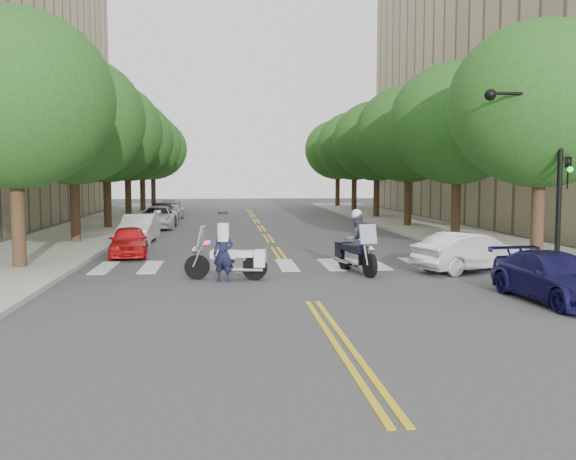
{
  "coord_description": "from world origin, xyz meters",
  "views": [
    {
      "loc": [
        -2.14,
        -15.47,
        3.13
      ],
      "look_at": [
        -0.04,
        5.71,
        1.3
      ],
      "focal_mm": 40.0,
      "sensor_mm": 36.0,
      "label": 1
    }
  ],
  "objects": [
    {
      "name": "tree_r_5",
      "position": [
        8.8,
        46.0,
        5.55
      ],
      "size": [
        6.4,
        6.4,
        8.45
      ],
      "color": "#382316",
      "rests_on": "ground"
    },
    {
      "name": "tree_r_4",
      "position": [
        8.8,
        38.0,
        5.55
      ],
      "size": [
        6.4,
        6.4,
        8.45
      ],
      "color": "#382316",
      "rests_on": "ground"
    },
    {
      "name": "tree_l_5",
      "position": [
        -8.8,
        46.0,
        5.55
      ],
      "size": [
        6.4,
        6.4,
        8.45
      ],
      "color": "#382316",
      "rests_on": "ground"
    },
    {
      "name": "parked_car_c",
      "position": [
        -6.07,
        22.44,
        0.65
      ],
      "size": [
        2.17,
        4.71,
        1.31
      ],
      "primitive_type": "imported",
      "rotation": [
        0.0,
        0.0,
        -0.0
      ],
      "color": "#B4B8BC",
      "rests_on": "ground"
    },
    {
      "name": "parked_car_e",
      "position": [
        -5.93,
        29.5,
        0.74
      ],
      "size": [
        1.9,
        4.41,
        1.48
      ],
      "primitive_type": "imported",
      "rotation": [
        0.0,
        0.0,
        -0.04
      ],
      "color": "#9E9EA4",
      "rests_on": "ground"
    },
    {
      "name": "sidewalk_right",
      "position": [
        9.5,
        22.0,
        0.07
      ],
      "size": [
        5.0,
        60.0,
        0.15
      ],
      "primitive_type": "cube",
      "color": "#9E9991",
      "rests_on": "ground"
    },
    {
      "name": "parked_car_a",
      "position": [
        -5.82,
        9.5,
        0.59
      ],
      "size": [
        1.73,
        3.58,
        1.18
      ],
      "primitive_type": "imported",
      "rotation": [
        0.0,
        0.0,
        0.1
      ],
      "color": "red",
      "rests_on": "ground"
    },
    {
      "name": "tree_r_3",
      "position": [
        8.8,
        30.0,
        5.55
      ],
      "size": [
        6.4,
        6.4,
        8.45
      ],
      "color": "#382316",
      "rests_on": "ground"
    },
    {
      "name": "motorcycle_police",
      "position": [
        2.02,
        4.56,
        0.91
      ],
      "size": [
        1.01,
        2.48,
        2.05
      ],
      "rotation": [
        0.0,
        0.0,
        3.39
      ],
      "color": "black",
      "rests_on": "ground"
    },
    {
      "name": "tree_l_4",
      "position": [
        -8.8,
        38.0,
        5.55
      ],
      "size": [
        6.4,
        6.4,
        8.45
      ],
      "color": "#382316",
      "rests_on": "ground"
    },
    {
      "name": "ground",
      "position": [
        0.0,
        0.0,
        0.0
      ],
      "size": [
        140.0,
        140.0,
        0.0
      ],
      "primitive_type": "plane",
      "color": "#38383A",
      "rests_on": "ground"
    },
    {
      "name": "parked_car_b",
      "position": [
        -6.08,
        14.5,
        0.66
      ],
      "size": [
        1.55,
        4.04,
        1.31
      ],
      "primitive_type": "imported",
      "rotation": [
        0.0,
        0.0,
        -0.04
      ],
      "color": "silver",
      "rests_on": "ground"
    },
    {
      "name": "sidewalk_left",
      "position": [
        -9.5,
        22.0,
        0.07
      ],
      "size": [
        5.0,
        60.0,
        0.15
      ],
      "primitive_type": "cube",
      "color": "#9E9991",
      "rests_on": "ground"
    },
    {
      "name": "tree_r_1",
      "position": [
        8.8,
        14.0,
        5.55
      ],
      "size": [
        6.4,
        6.4,
        8.45
      ],
      "color": "#382316",
      "rests_on": "ground"
    },
    {
      "name": "traffic_signal_pole",
      "position": [
        7.72,
        3.5,
        3.72
      ],
      "size": [
        2.82,
        0.42,
        6.0
      ],
      "color": "black",
      "rests_on": "ground"
    },
    {
      "name": "sedan_blue",
      "position": [
        6.0,
        -0.5,
        0.61
      ],
      "size": [
        2.07,
        4.31,
        1.21
      ],
      "primitive_type": "imported",
      "rotation": [
        0.0,
        0.0,
        0.09
      ],
      "color": "#141148",
      "rests_on": "ground"
    },
    {
      "name": "parked_car_d",
      "position": [
        -5.98,
        24.5,
        0.68
      ],
      "size": [
        1.98,
        4.73,
        1.37
      ],
      "primitive_type": "imported",
      "rotation": [
        0.0,
        0.0,
        0.01
      ],
      "color": "black",
      "rests_on": "ground"
    },
    {
      "name": "tree_l_3",
      "position": [
        -8.8,
        30.0,
        5.55
      ],
      "size": [
        6.4,
        6.4,
        8.45
      ],
      "color": "#382316",
      "rests_on": "ground"
    },
    {
      "name": "officer_standing",
      "position": [
        -2.19,
        3.28,
        0.83
      ],
      "size": [
        0.7,
        0.56,
        1.66
      ],
      "primitive_type": "imported",
      "rotation": [
        0.0,
        0.0,
        -0.31
      ],
      "color": "#161732",
      "rests_on": "ground"
    },
    {
      "name": "tree_r_0",
      "position": [
        8.8,
        6.0,
        5.55
      ],
      "size": [
        6.4,
        6.4,
        8.45
      ],
      "color": "#382316",
      "rests_on": "ground"
    },
    {
      "name": "motorcycle_parked",
      "position": [
        -1.9,
        3.61,
        0.56
      ],
      "size": [
        2.49,
        0.87,
        1.61
      ],
      "rotation": [
        0.0,
        0.0,
        1.39
      ],
      "color": "black",
      "rests_on": "ground"
    },
    {
      "name": "tree_l_1",
      "position": [
        -8.8,
        14.0,
        5.55
      ],
      "size": [
        6.4,
        6.4,
        8.45
      ],
      "color": "#382316",
      "rests_on": "ground"
    },
    {
      "name": "convertible",
      "position": [
        5.77,
        4.5,
        0.64
      ],
      "size": [
        4.13,
        2.79,
        1.29
      ],
      "primitive_type": "imported",
      "rotation": [
        0.0,
        0.0,
        1.97
      ],
      "color": "silver",
      "rests_on": "ground"
    },
    {
      "name": "tree_l_2",
      "position": [
        -8.8,
        22.0,
        5.55
      ],
      "size": [
        6.4,
        6.4,
        8.45
      ],
      "color": "#382316",
      "rests_on": "ground"
    },
    {
      "name": "tree_r_2",
      "position": [
        8.8,
        22.0,
        5.55
      ],
      "size": [
        6.4,
        6.4,
        8.45
      ],
      "color": "#382316",
      "rests_on": "ground"
    },
    {
      "name": "tree_l_0",
      "position": [
        -8.8,
        6.0,
        5.55
      ],
      "size": [
        6.4,
        6.4,
        8.45
      ],
      "color": "#382316",
      "rests_on": "ground"
    }
  ]
}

